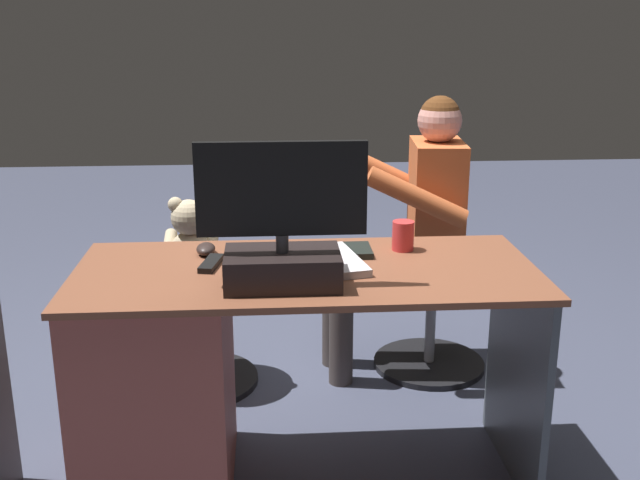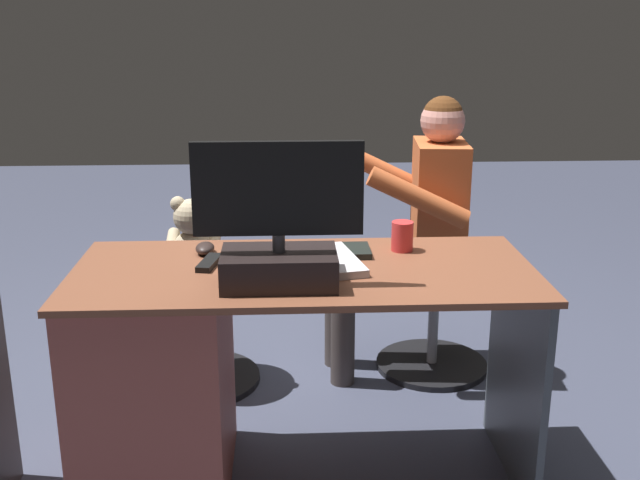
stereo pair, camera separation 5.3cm
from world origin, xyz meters
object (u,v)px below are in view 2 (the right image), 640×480
computer_mouse (205,248)px  tv_remote (209,263)px  desk (185,373)px  person (415,216)px  office_chair_teddy (197,323)px  visitor_chair (434,308)px  teddy_bear (193,237)px  monitor (279,241)px  keyboard (305,251)px  cup (402,236)px

computer_mouse → tv_remote: (-0.02, 0.12, -0.01)m
desk → person: person is taller
office_chair_teddy → visitor_chair: 0.99m
desk → person: size_ratio=1.21×
teddy_bear → tv_remote: bearing=101.2°
monitor → person: 1.07m
keyboard → office_chair_teddy: (0.43, -0.55, -0.47)m
tv_remote → teddy_bear: size_ratio=0.48×
visitor_chair → person: person is taller
desk → cup: (-0.70, -0.17, 0.39)m
desk → computer_mouse: 0.40m
teddy_bear → computer_mouse: bearing=101.2°
monitor → cup: monitor is taller
monitor → cup: size_ratio=4.91×
desk → office_chair_teddy: desk is taller
tv_remote → desk: bearing=36.7°
teddy_bear → visitor_chair: (-0.99, -0.07, -0.35)m
desk → monitor: monitor is taller
person → computer_mouse: bearing=37.5°
tv_remote → office_chair_teddy: tv_remote is taller
keyboard → cup: size_ratio=4.34×
desk → visitor_chair: bearing=-140.7°
keyboard → tv_remote: size_ratio=2.80×
desk → visitor_chair: 1.23m
desk → office_chair_teddy: size_ratio=2.80×
monitor → cup: 0.51m
tv_remote → visitor_chair: size_ratio=0.31×
desk → computer_mouse: bearing=-110.7°
desk → computer_mouse: computer_mouse is taller
computer_mouse → tv_remote: bearing=101.4°
monitor → keyboard: monitor is taller
desk → keyboard: keyboard is taller
desk → visitor_chair: size_ratio=2.95×
computer_mouse → cup: bearing=-179.7°
computer_mouse → person: bearing=-142.5°
person → office_chair_teddy: bearing=4.9°
desk → cup: bearing=-166.6°
tv_remote → visitor_chair: (-0.86, -0.73, -0.46)m
office_chair_teddy → visitor_chair: bearing=-175.1°
desk → monitor: bearing=156.2°
monitor → keyboard: 0.31m
monitor → cup: (-0.40, -0.30, -0.08)m
visitor_chair → teddy_bear: bearing=4.3°
computer_mouse → office_chair_teddy: computer_mouse is taller
desk → keyboard: 0.54m
person → monitor: bearing=58.8°
office_chair_teddy → teddy_bear: (-0.00, -0.01, 0.36)m
office_chair_teddy → person: (-0.89, -0.08, 0.42)m
teddy_bear → cup: bearing=144.4°
desk → cup: 0.82m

